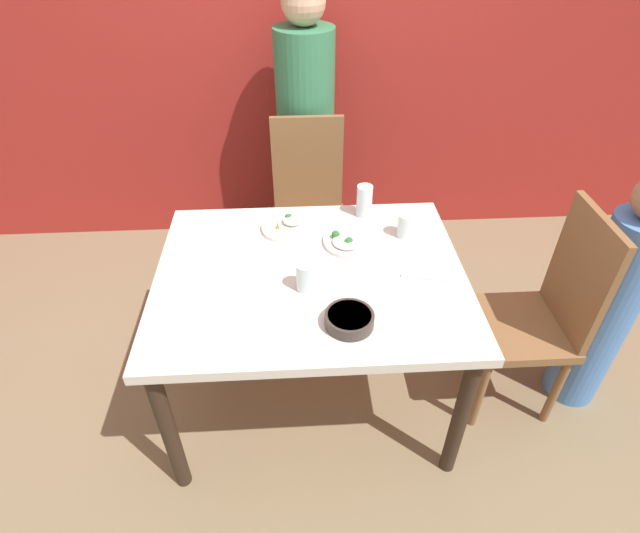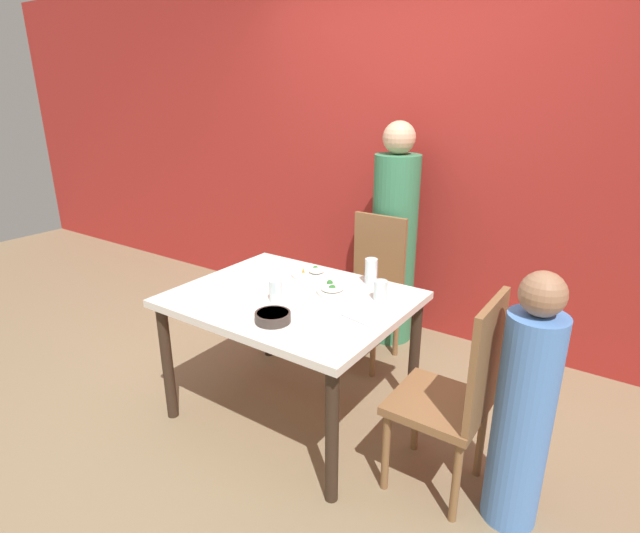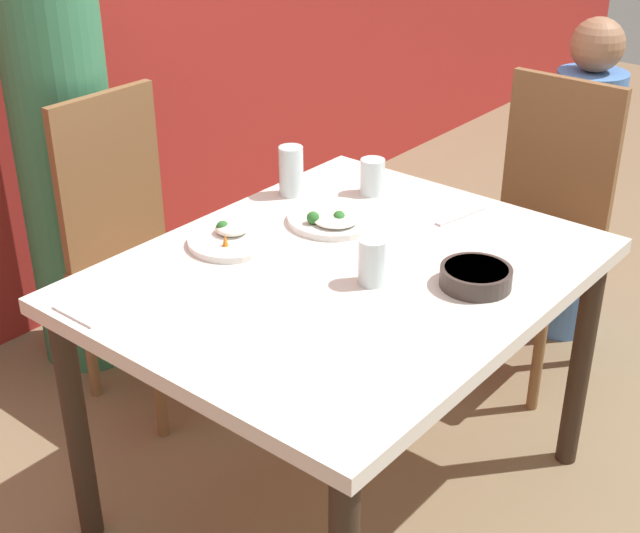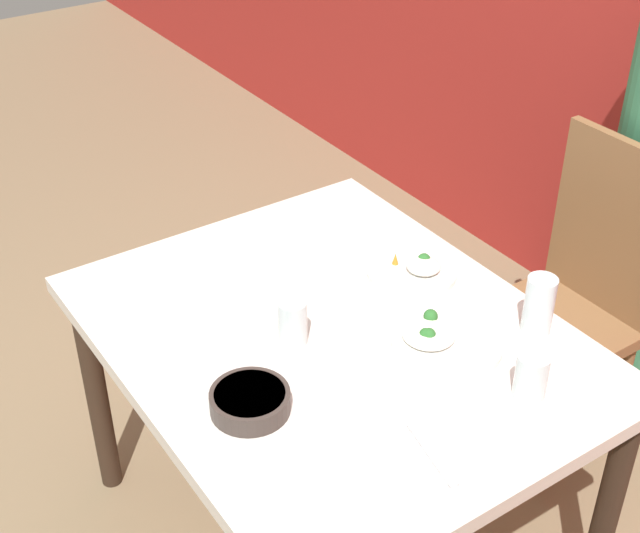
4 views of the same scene
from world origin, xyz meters
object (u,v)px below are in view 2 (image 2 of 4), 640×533
bowl_curry (273,317)px  chair_adult_spot (370,286)px  person_child (524,412)px  person_adult (394,243)px  plate_rice_adult (312,274)px  chair_child_spot (456,393)px  glass_water_tall (380,290)px

bowl_curry → chair_adult_spot: bearing=94.8°
person_child → bowl_curry: 1.15m
person_adult → bowl_curry: bearing=-86.2°
chair_adult_spot → plate_rice_adult: (-0.11, -0.52, 0.22)m
person_child → person_adult: bearing=134.7°
chair_child_spot → person_adult: size_ratio=0.62×
glass_water_tall → chair_child_spot: bearing=-27.9°
chair_adult_spot → person_adult: person_adult is taller
chair_adult_spot → person_adult: size_ratio=0.62×
person_child → glass_water_tall: size_ratio=10.79×
person_child → bowl_curry: person_child is taller
chair_child_spot → person_adult: 1.54m
plate_rice_adult → chair_adult_spot: bearing=78.7°
plate_rice_adult → bowl_curry: bearing=-71.6°
chair_adult_spot → bowl_curry: (0.10, -1.13, 0.24)m
person_adult → person_child: person_adult is taller
chair_adult_spot → person_child: size_ratio=0.86×
glass_water_tall → bowl_curry: bearing=-119.5°
chair_adult_spot → chair_child_spot: 1.28m
person_adult → glass_water_tall: (0.39, -0.93, 0.05)m
chair_child_spot → plate_rice_adult: bearing=-109.7°
chair_child_spot → plate_rice_adult: size_ratio=4.23×
person_child → plate_rice_adult: bearing=164.3°
glass_water_tall → person_adult: bearing=112.6°
chair_child_spot → glass_water_tall: size_ratio=9.28×
plate_rice_adult → glass_water_tall: 0.50m
chair_adult_spot → glass_water_tall: (0.39, -0.61, 0.26)m
chair_adult_spot → glass_water_tall: chair_adult_spot is taller
chair_child_spot → person_child: bearing=90.0°
chair_child_spot → chair_adult_spot: bearing=-134.1°
chair_adult_spot → person_child: 1.50m
person_child → bowl_curry: size_ratio=6.67×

